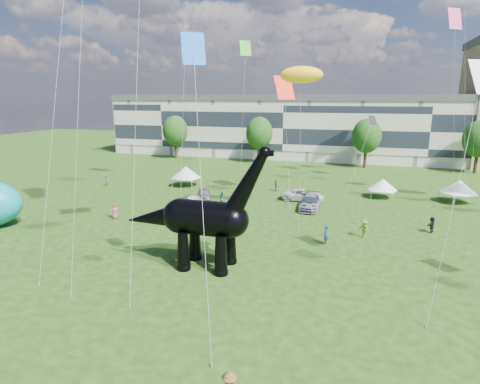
% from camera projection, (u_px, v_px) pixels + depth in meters
% --- Properties ---
extents(ground, '(220.00, 220.00, 0.00)m').
position_uv_depth(ground, '(233.00, 294.00, 26.56)').
color(ground, '#16330C').
rests_on(ground, ground).
extents(terrace_row, '(78.00, 11.00, 12.00)m').
position_uv_depth(terrace_row, '(288.00, 129.00, 85.06)').
color(terrace_row, beige).
rests_on(terrace_row, ground).
extents(tree_far_left, '(5.20, 5.20, 9.44)m').
position_uv_depth(tree_far_left, '(175.00, 128.00, 82.95)').
color(tree_far_left, '#382314').
rests_on(tree_far_left, ground).
extents(tree_mid_left, '(5.20, 5.20, 9.44)m').
position_uv_depth(tree_mid_left, '(259.00, 130.00, 77.78)').
color(tree_mid_left, '#382314').
rests_on(tree_mid_left, ground).
extents(tree_mid_right, '(5.20, 5.20, 9.44)m').
position_uv_depth(tree_mid_right, '(367.00, 133.00, 72.04)').
color(tree_mid_right, '#382314').
rests_on(tree_mid_right, ground).
extents(tree_far_right, '(5.20, 5.20, 9.44)m').
position_uv_depth(tree_far_right, '(480.00, 136.00, 66.87)').
color(tree_far_right, '#382314').
rests_on(tree_far_right, ground).
extents(dinosaur_sculpture, '(11.93, 3.30, 9.80)m').
position_uv_depth(dinosaur_sculpture, '(200.00, 220.00, 30.23)').
color(dinosaur_sculpture, black).
rests_on(dinosaur_sculpture, ground).
extents(car_silver, '(3.08, 4.35, 1.37)m').
position_uv_depth(car_silver, '(204.00, 194.00, 50.92)').
color(car_silver, '#ACABB0').
rests_on(car_silver, ground).
extents(car_grey, '(4.52, 2.74, 1.41)m').
position_uv_depth(car_grey, '(193.00, 202.00, 46.78)').
color(car_grey, slate).
rests_on(car_grey, ground).
extents(car_white, '(5.29, 2.50, 1.46)m').
position_uv_depth(car_white, '(303.00, 195.00, 50.18)').
color(car_white, silver).
rests_on(car_white, ground).
extents(car_dark, '(2.46, 5.48, 1.56)m').
position_uv_depth(car_dark, '(310.00, 202.00, 46.46)').
color(car_dark, '#595960').
rests_on(car_dark, ground).
extents(gazebo_near, '(3.63, 3.63, 2.50)m').
position_uv_depth(gazebo_near, '(383.00, 184.00, 51.38)').
color(gazebo_near, white).
rests_on(gazebo_near, ground).
extents(gazebo_far, '(5.25, 5.25, 2.84)m').
position_uv_depth(gazebo_far, '(459.00, 187.00, 49.00)').
color(gazebo_far, silver).
rests_on(gazebo_far, ground).
extents(gazebo_left, '(4.19, 4.19, 2.89)m').
position_uv_depth(gazebo_left, '(186.00, 172.00, 58.09)').
color(gazebo_left, silver).
rests_on(gazebo_left, ground).
extents(visitors, '(43.32, 40.81, 1.81)m').
position_uv_depth(visitors, '(255.00, 224.00, 38.55)').
color(visitors, '#994F4C').
rests_on(visitors, ground).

